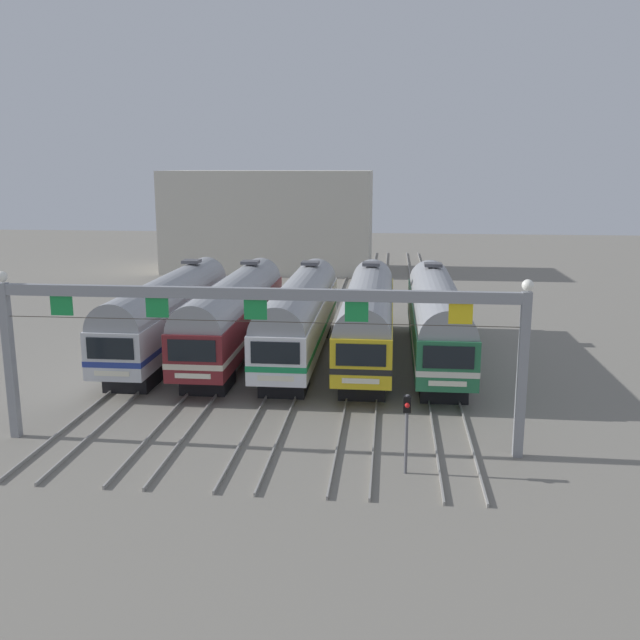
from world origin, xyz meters
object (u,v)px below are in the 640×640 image
at_px(commuter_train_white, 300,313).
at_px(catenary_gantry, 256,320).
at_px(commuter_train_maroon, 234,312).
at_px(commuter_train_yellow, 368,315).
at_px(commuter_train_green, 437,316).
at_px(yard_signal_mast, 407,419).
at_px(commuter_train_silver, 169,310).

height_order(commuter_train_white, catenary_gantry, catenary_gantry).
relative_size(commuter_train_maroon, commuter_train_white, 1.00).
xyz_separation_m(commuter_train_yellow, catenary_gantry, (-3.92, -13.50, 2.54)).
distance_m(commuter_train_green, yard_signal_mast, 15.67).
distance_m(commuter_train_silver, commuter_train_white, 7.84).
bearing_deg(catenary_gantry, commuter_train_silver, 120.14).
relative_size(commuter_train_green, catenary_gantry, 0.86).
relative_size(commuter_train_yellow, commuter_train_green, 1.00).
height_order(commuter_train_silver, catenary_gantry, catenary_gantry).
height_order(catenary_gantry, yard_signal_mast, catenary_gantry).
bearing_deg(commuter_train_white, yard_signal_mast, -69.27).
distance_m(commuter_train_yellow, commuter_train_green, 3.92).
distance_m(commuter_train_maroon, catenary_gantry, 14.28).
height_order(commuter_train_white, yard_signal_mast, commuter_train_white).
height_order(commuter_train_silver, commuter_train_white, same).
bearing_deg(catenary_gantry, yard_signal_mast, -19.08).
xyz_separation_m(commuter_train_yellow, yard_signal_mast, (1.96, -15.53, -0.58)).
bearing_deg(commuter_train_silver, yard_signal_mast, -48.55).
bearing_deg(commuter_train_maroon, commuter_train_white, 0.00).
xyz_separation_m(commuter_train_silver, commuter_train_white, (7.84, 0.00, 0.00)).
xyz_separation_m(commuter_train_silver, commuter_train_yellow, (11.76, 0.00, 0.00)).
distance_m(commuter_train_silver, yard_signal_mast, 20.73).
relative_size(commuter_train_yellow, catenary_gantry, 0.86).
xyz_separation_m(commuter_train_maroon, catenary_gantry, (3.92, -13.50, 2.54)).
relative_size(commuter_train_silver, commuter_train_yellow, 1.00).
xyz_separation_m(commuter_train_silver, commuter_train_maroon, (3.92, 0.00, 0.00)).
height_order(commuter_train_green, yard_signal_mast, commuter_train_green).
height_order(commuter_train_maroon, yard_signal_mast, commuter_train_maroon).
relative_size(commuter_train_maroon, commuter_train_yellow, 1.00).
distance_m(commuter_train_white, commuter_train_green, 7.84).
distance_m(catenary_gantry, yard_signal_mast, 6.96).
bearing_deg(commuter_train_silver, commuter_train_maroon, 0.00).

